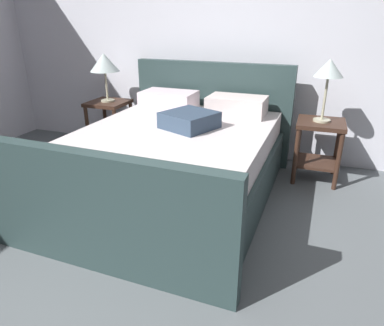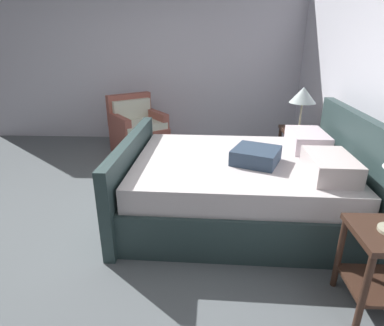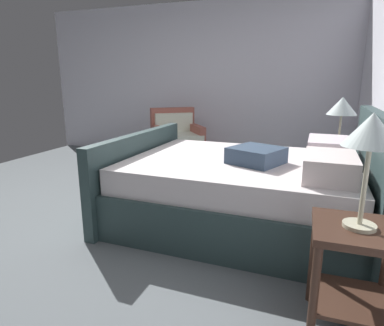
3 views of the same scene
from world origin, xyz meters
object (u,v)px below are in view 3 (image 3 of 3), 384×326
object	(u,v)px
armchair	(177,144)
nightstand_left	(336,161)
bed	(245,188)
table_lamp_left	(342,107)
nightstand_right	(354,262)
table_lamp_right	(371,135)

from	to	relation	value
armchair	nightstand_left	bearing A→B (deg)	73.35
bed	armchair	world-z (taller)	bed
bed	nightstand_left	distance (m)	1.48
bed	table_lamp_left	bearing A→B (deg)	144.18
bed	nightstand_right	size ratio (longest dim) A/B	3.83
bed	nightstand_left	world-z (taller)	bed
armchair	bed	bearing A→B (deg)	37.30
table_lamp_right	armchair	xyz separation A→B (m)	(-3.08, -2.22, -0.72)
bed	nightstand_right	bearing A→B (deg)	33.36
armchair	table_lamp_left	bearing A→B (deg)	73.35
bed	table_lamp_right	distance (m)	1.60
bed	table_lamp_left	world-z (taller)	table_lamp_left
nightstand_left	armchair	world-z (taller)	armchair
nightstand_right	table_lamp_right	size ratio (longest dim) A/B	1.04
bed	armchair	size ratio (longest dim) A/B	2.26
nightstand_left	armchair	xyz separation A→B (m)	(-0.69, -2.30, -0.06)
nightstand_left	table_lamp_left	bearing A→B (deg)	116.57
nightstand_right	nightstand_left	distance (m)	2.39
bed	table_lamp_left	distance (m)	1.63
table_lamp_left	table_lamp_right	bearing A→B (deg)	-1.90
nightstand_right	table_lamp_left	bearing A→B (deg)	178.10
nightstand_right	table_lamp_left	world-z (taller)	table_lamp_left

